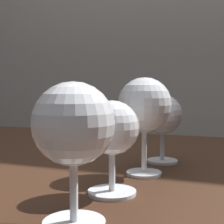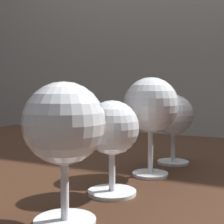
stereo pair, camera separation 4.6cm
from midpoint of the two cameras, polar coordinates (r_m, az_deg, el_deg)
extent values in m
cube|color=gray|center=(1.79, 12.10, 16.95)|extent=(5.00, 0.08, 2.60)
cube|color=#382114|center=(0.68, -3.24, -9.67)|extent=(1.29, 0.85, 0.03)
cylinder|color=white|center=(0.38, -10.07, -18.20)|extent=(0.07, 0.07, 0.00)
cylinder|color=white|center=(0.37, -10.15, -12.35)|extent=(0.01, 0.01, 0.08)
sphere|color=white|center=(0.36, -10.29, -1.94)|extent=(0.09, 0.09, 0.09)
ellipsoid|color=beige|center=(0.35, -10.30, -1.36)|extent=(0.08, 0.08, 0.05)
cylinder|color=white|center=(0.48, -2.81, -13.52)|extent=(0.07, 0.07, 0.00)
cylinder|color=white|center=(0.47, -2.83, -9.51)|extent=(0.01, 0.01, 0.06)
sphere|color=white|center=(0.46, -2.85, -2.67)|extent=(0.07, 0.07, 0.07)
ellipsoid|color=#470A16|center=(0.46, -2.85, -3.06)|extent=(0.07, 0.07, 0.03)
cylinder|color=white|center=(0.58, 3.18, -10.39)|extent=(0.06, 0.06, 0.00)
cylinder|color=white|center=(0.57, 3.20, -6.01)|extent=(0.01, 0.01, 0.08)
sphere|color=white|center=(0.56, 3.23, 1.26)|extent=(0.09, 0.09, 0.09)
ellipsoid|color=gold|center=(0.56, 3.23, 1.00)|extent=(0.08, 0.08, 0.04)
cylinder|color=white|center=(0.67, 6.62, -8.32)|extent=(0.06, 0.06, 0.00)
cylinder|color=white|center=(0.67, 6.64, -5.34)|extent=(0.01, 0.01, 0.07)
sphere|color=white|center=(0.66, 6.68, -0.38)|extent=(0.08, 0.08, 0.08)
ellipsoid|color=maroon|center=(0.66, 6.68, -0.80)|extent=(0.07, 0.07, 0.02)
camera|label=1|loc=(0.02, -92.86, -0.21)|focal=53.69mm
camera|label=2|loc=(0.02, 87.14, 0.21)|focal=53.69mm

